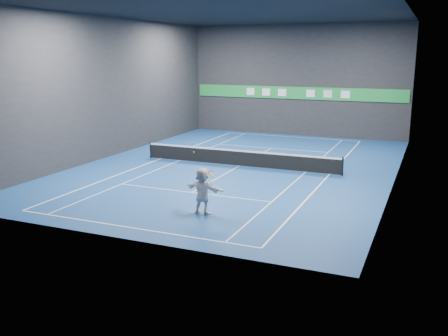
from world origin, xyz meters
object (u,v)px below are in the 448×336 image
at_px(player, 203,191).
at_px(tennis_net, 239,157).
at_px(tennis_ball, 194,152).
at_px(tennis_racket, 211,175).

height_order(player, tennis_net, player).
distance_m(tennis_ball, tennis_racket, 1.21).
xyz_separation_m(player, tennis_ball, (-0.43, 0.08, 1.63)).
bearing_deg(tennis_ball, player, -10.11).
height_order(tennis_ball, tennis_racket, tennis_ball).
distance_m(tennis_net, tennis_racket, 9.46).
bearing_deg(tennis_racket, player, -172.76).
xyz_separation_m(player, tennis_net, (-1.91, 9.15, -0.46)).
xyz_separation_m(tennis_ball, tennis_racket, (0.80, -0.03, -0.90)).
distance_m(tennis_ball, tennis_net, 9.43).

